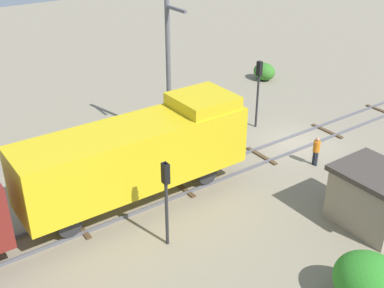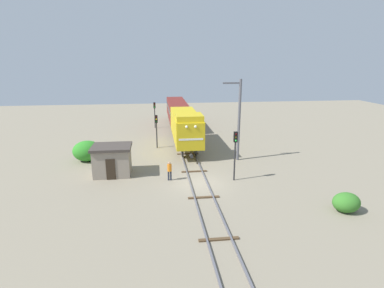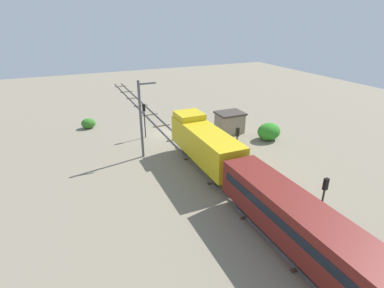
% 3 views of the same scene
% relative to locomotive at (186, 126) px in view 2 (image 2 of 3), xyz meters
% --- Properties ---
extents(ground_plane, '(100.92, 100.92, 0.00)m').
position_rel_locomotive_xyz_m(ground_plane, '(0.00, -10.70, -2.77)').
color(ground_plane, gray).
extents(railway_track, '(2.40, 67.28, 0.16)m').
position_rel_locomotive_xyz_m(railway_track, '(0.00, -10.70, -2.70)').
color(railway_track, '#595960').
rests_on(railway_track, ground).
extents(locomotive, '(2.90, 11.60, 4.60)m').
position_rel_locomotive_xyz_m(locomotive, '(0.00, 0.00, 0.00)').
color(locomotive, gold).
rests_on(locomotive, railway_track).
extents(passenger_car_leading, '(2.84, 14.00, 3.66)m').
position_rel_locomotive_xyz_m(passenger_car_leading, '(0.00, 13.34, -0.25)').
color(passenger_car_leading, maroon).
rests_on(passenger_car_leading, railway_track).
extents(traffic_signal_near, '(0.32, 0.34, 4.37)m').
position_rel_locomotive_xyz_m(traffic_signal_near, '(3.20, -10.34, 0.26)').
color(traffic_signal_near, '#262628').
rests_on(traffic_signal_near, ground).
extents(traffic_signal_mid, '(0.32, 0.34, 3.97)m').
position_rel_locomotive_xyz_m(traffic_signal_mid, '(-3.40, 0.67, -0.00)').
color(traffic_signal_mid, '#262628').
rests_on(traffic_signal_mid, ground).
extents(traffic_signal_far, '(0.32, 0.34, 3.99)m').
position_rel_locomotive_xyz_m(traffic_signal_far, '(-3.60, 11.84, 0.01)').
color(traffic_signal_far, '#262628').
rests_on(traffic_signal_far, ground).
extents(worker_near_track, '(0.38, 0.38, 1.70)m').
position_rel_locomotive_xyz_m(worker_near_track, '(-2.40, -9.66, -1.78)').
color(worker_near_track, '#262B38').
rests_on(worker_near_track, ground).
extents(catenary_mast, '(1.94, 0.28, 8.40)m').
position_rel_locomotive_xyz_m(catenary_mast, '(4.94, -4.89, 1.67)').
color(catenary_mast, '#595960').
rests_on(catenary_mast, ground).
extents(relay_hut, '(3.50, 2.90, 2.74)m').
position_rel_locomotive_xyz_m(relay_hut, '(-7.50, -7.61, -1.38)').
color(relay_hut, gray).
rests_on(relay_hut, ground).
extents(bush_near, '(1.90, 1.55, 1.38)m').
position_rel_locomotive_xyz_m(bush_near, '(9.43, -16.81, -2.08)').
color(bush_near, '#347426').
rests_on(bush_near, ground).
extents(bush_mid, '(2.96, 2.42, 2.15)m').
position_rel_locomotive_xyz_m(bush_mid, '(-10.63, -3.34, -1.70)').
color(bush_mid, '#2E8426').
rests_on(bush_mid, ground).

